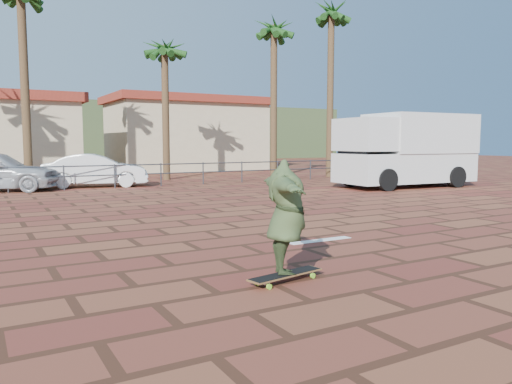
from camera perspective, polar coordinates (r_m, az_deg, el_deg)
ground at (r=10.46m, az=0.28°, el=-4.81°), size 120.00×120.00×0.00m
paint_stripe at (r=9.85m, az=7.34°, el=-5.50°), size 1.40×0.22×0.01m
guardrail at (r=21.57m, az=-15.86°, el=2.23°), size 24.06×0.06×1.00m
palm_center at (r=26.27m, az=-10.41°, el=15.38°), size 2.40×2.40×7.75m
palm_right at (r=27.51m, az=2.06°, el=17.61°), size 2.40×2.40×9.05m
palm_far_right at (r=28.58m, az=8.61°, el=19.01°), size 2.40×2.40×10.05m
building_east at (r=35.44m, az=-7.96°, el=6.68°), size 10.60×6.60×5.00m
hill_front at (r=59.14m, az=-24.83°, el=6.25°), size 70.00×18.00×6.00m
longboard at (r=6.94m, az=3.41°, el=-9.45°), size 1.22×0.48×0.12m
skateboarder at (r=6.78m, az=3.46°, el=-2.87°), size 1.16×1.99×1.57m
campervan at (r=22.34m, az=16.82°, el=4.75°), size 6.12×2.91×3.10m
car_white at (r=22.42m, az=-17.80°, el=2.36°), size 4.51×2.49×1.41m
street_sign at (r=26.50m, az=10.16°, el=5.07°), size 0.48×0.13×2.36m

